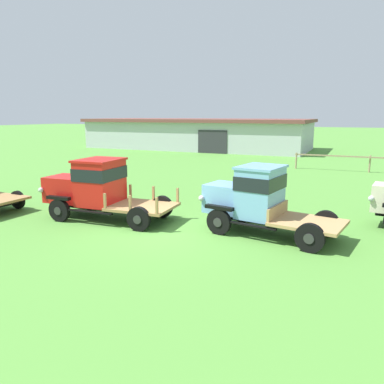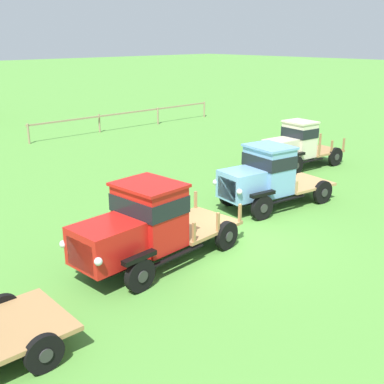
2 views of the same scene
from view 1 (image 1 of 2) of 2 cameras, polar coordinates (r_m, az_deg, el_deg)
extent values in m
plane|color=#518E38|center=(13.05, -5.08, -6.02)|extent=(240.00, 240.00, 0.00)
cube|color=#B2B7BC|center=(45.25, 0.87, 8.66)|extent=(25.54, 9.86, 3.13)
cube|color=brown|center=(45.19, 0.88, 10.87)|extent=(26.14, 10.66, 0.36)
cube|color=#2D2D33|center=(39.23, 3.12, 7.64)|extent=(3.20, 0.08, 2.40)
cylinder|color=#997F60|center=(29.05, 15.59, 4.62)|extent=(0.12, 0.12, 1.19)
cylinder|color=#997F60|center=(28.91, 25.45, 3.88)|extent=(0.12, 0.12, 1.19)
cylinder|color=black|center=(17.69, -25.03, -1.07)|extent=(0.78, 0.16, 0.77)
cylinder|color=#2D2D2D|center=(17.74, -24.82, -1.02)|extent=(0.27, 0.04, 0.27)
cylinder|color=black|center=(14.95, -19.55, -2.65)|extent=(0.87, 0.24, 0.86)
cylinder|color=#2D2D2D|center=(14.87, -19.82, -2.75)|extent=(0.30, 0.05, 0.30)
cylinder|color=black|center=(16.40, -15.29, -1.15)|extent=(0.87, 0.24, 0.86)
cylinder|color=#2D2D2D|center=(16.49, -15.07, -1.08)|extent=(0.30, 0.05, 0.30)
cylinder|color=black|center=(13.07, -8.13, -4.09)|extent=(0.87, 0.24, 0.86)
cylinder|color=#2D2D2D|center=(12.98, -8.37, -4.21)|extent=(0.30, 0.05, 0.30)
cylinder|color=black|center=(14.71, -4.57, -2.23)|extent=(0.87, 0.24, 0.86)
cylinder|color=#2D2D2D|center=(14.81, -4.39, -2.13)|extent=(0.30, 0.05, 0.30)
cube|color=black|center=(14.75, -12.55, -2.11)|extent=(4.86, 1.36, 0.12)
cube|color=red|center=(15.68, -18.16, 0.49)|extent=(1.70, 1.44, 1.00)
cube|color=silver|center=(16.18, -20.30, 0.50)|extent=(0.13, 1.05, 0.75)
sphere|color=silver|center=(15.65, -22.04, 0.29)|extent=(0.20, 0.20, 0.20)
sphere|color=silver|center=(16.71, -18.75, 1.20)|extent=(0.20, 0.20, 0.20)
cube|color=black|center=(14.84, -19.68, -0.86)|extent=(1.00, 0.26, 0.12)
cube|color=black|center=(16.30, -15.38, 0.49)|extent=(1.00, 0.26, 0.12)
cube|color=red|center=(14.75, -13.78, 1.38)|extent=(1.43, 1.76, 1.67)
cube|color=black|center=(14.69, -13.85, 2.82)|extent=(1.48, 1.80, 0.47)
cube|color=red|center=(14.63, -13.95, 4.75)|extent=(1.57, 1.84, 0.08)
cube|color=black|center=(14.12, -15.29, -2.94)|extent=(1.86, 0.26, 0.05)
cube|color=black|center=(15.62, -11.29, -1.36)|extent=(1.86, 0.26, 0.05)
cube|color=#9E7547|center=(13.99, -7.51, -2.21)|extent=(2.40, 2.05, 0.10)
cube|color=#9E7547|center=(13.68, -13.13, -1.33)|extent=(0.09, 0.09, 0.55)
cube|color=#9E7547|center=(15.18, -9.36, 0.09)|extent=(0.09, 0.09, 0.55)
cube|color=#9E7547|center=(13.15, -9.41, -1.71)|extent=(0.09, 0.09, 0.55)
cube|color=#9E7547|center=(14.70, -5.89, -0.19)|extent=(0.09, 0.09, 0.55)
cube|color=#9E7547|center=(12.67, -5.38, -2.10)|extent=(0.09, 0.09, 0.55)
cube|color=#9E7547|center=(14.28, -2.20, -0.49)|extent=(0.09, 0.09, 0.55)
cylinder|color=black|center=(12.61, 4.13, -4.55)|extent=(0.89, 0.31, 0.88)
cylinder|color=#2D2D2D|center=(12.53, 3.90, -4.65)|extent=(0.31, 0.08, 0.31)
cylinder|color=black|center=(14.13, 7.69, -2.84)|extent=(0.89, 0.31, 0.88)
cylinder|color=#2D2D2D|center=(14.22, 7.87, -2.75)|extent=(0.31, 0.08, 0.31)
cylinder|color=black|center=(11.50, 17.50, -6.70)|extent=(0.89, 0.31, 0.88)
cylinder|color=#2D2D2D|center=(11.40, 17.36, -6.84)|extent=(0.31, 0.08, 0.31)
cylinder|color=black|center=(13.14, 19.70, -4.54)|extent=(0.89, 0.31, 0.88)
cylinder|color=#2D2D2D|center=(13.24, 19.81, -4.44)|extent=(0.31, 0.08, 0.31)
cube|color=black|center=(12.76, 11.84, -4.20)|extent=(4.37, 1.65, 0.12)
cube|color=#70A3D1|center=(13.30, 5.31, -0.88)|extent=(1.51, 1.44, 0.99)
cube|color=silver|center=(13.61, 2.96, -0.76)|extent=(0.22, 0.97, 0.74)
sphere|color=silver|center=(13.05, 1.44, -0.96)|extent=(0.20, 0.20, 0.20)
sphere|color=silver|center=(14.17, 4.31, 0.02)|extent=(0.20, 0.20, 0.20)
cube|color=black|center=(12.48, 4.16, -2.39)|extent=(1.03, 0.36, 0.12)
cube|color=black|center=(14.02, 7.74, -0.90)|extent=(1.03, 0.36, 0.12)
cube|color=#70A3D1|center=(12.70, 10.34, -0.11)|extent=(1.43, 1.73, 1.65)
cube|color=black|center=(12.63, 10.40, 1.54)|extent=(1.48, 1.78, 0.46)
cube|color=#70A3D1|center=(12.55, 10.49, 3.75)|extent=(1.56, 1.82, 0.08)
cube|color=black|center=(12.10, 9.06, -5.07)|extent=(1.67, 0.41, 0.05)
cube|color=black|center=(13.64, 12.12, -3.26)|extent=(1.67, 0.41, 0.05)
cube|color=tan|center=(12.34, 17.31, -4.50)|extent=(2.39, 2.13, 0.10)
cube|color=tan|center=(12.59, 12.91, -2.86)|extent=(0.35, 1.68, 0.44)
cube|color=silver|center=(15.03, 25.89, -0.77)|extent=(0.17, 0.84, 0.71)
sphere|color=silver|center=(14.46, 25.63, -0.91)|extent=(0.20, 0.20, 0.20)
sphere|color=silver|center=(15.57, 26.11, -0.12)|extent=(0.20, 0.20, 0.20)
camera|label=2|loc=(16.75, -61.18, 12.84)|focal=45.00mm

